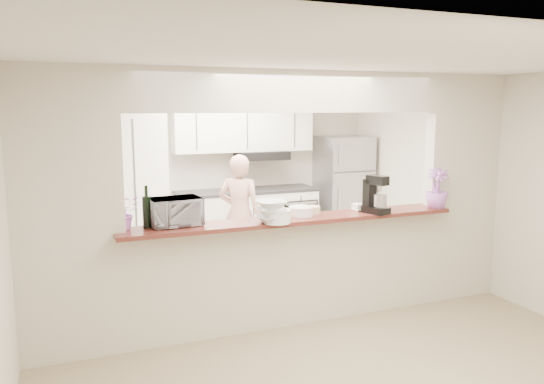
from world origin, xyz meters
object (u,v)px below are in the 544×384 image
refrigerator (343,190)px  stand_mixer (375,196)px  toaster_oven (175,212)px  person (240,215)px

refrigerator → stand_mixer: (-1.20, -2.79, 0.41)m
toaster_oven → person: person is taller
refrigerator → toaster_oven: size_ratio=3.72×
stand_mixer → person: size_ratio=0.25×
refrigerator → stand_mixer: 3.06m
toaster_oven → stand_mixer: bearing=-11.4°
stand_mixer → person: 2.12m
refrigerator → stand_mixer: refrigerator is taller
stand_mixer → toaster_oven: bearing=174.6°
refrigerator → toaster_oven: refrigerator is taller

